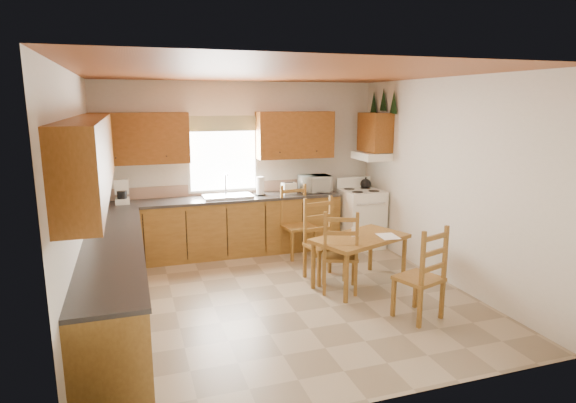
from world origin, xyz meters
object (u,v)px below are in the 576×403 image
object	(u,v)px
stove	(361,219)
chair_near_left	(340,250)
dining_table	(359,261)
chair_far_left	(325,240)
chair_near_right	(419,272)
microwave	(315,184)
chair_far_right	(299,222)

from	to	relation	value
stove	chair_near_left	xyz separation A→B (m)	(-1.13, -1.66, 0.06)
dining_table	chair_far_left	xyz separation A→B (m)	(-0.36, 0.33, 0.22)
stove	dining_table	size ratio (longest dim) A/B	0.76
chair_near_left	chair_far_left	world-z (taller)	chair_far_left
chair_near_left	chair_near_right	world-z (taller)	chair_near_left
stove	chair_far_left	bearing A→B (deg)	-135.17
chair_near_right	microwave	bearing A→B (deg)	-106.66
stove	chair_near_left	bearing A→B (deg)	-126.38
chair_far_right	dining_table	bearing A→B (deg)	-82.66
chair_far_right	chair_near_right	bearing A→B (deg)	-84.90
dining_table	chair_far_right	bearing A→B (deg)	83.13
dining_table	chair_far_right	size ratio (longest dim) A/B	1.12
dining_table	chair_far_left	size ratio (longest dim) A/B	1.12
chair_near_right	chair_far_left	distance (m)	1.52
stove	dining_table	world-z (taller)	stove
microwave	chair_far_right	bearing A→B (deg)	-132.43
dining_table	chair_far_right	distance (m)	1.46
microwave	dining_table	bearing A→B (deg)	-90.81
dining_table	chair_near_right	world-z (taller)	chair_near_right
stove	chair_far_right	bearing A→B (deg)	-173.64
chair_far_left	chair_near_right	bearing A→B (deg)	-78.31
stove	dining_table	distance (m)	1.77
stove	dining_table	xyz separation A→B (m)	(-0.80, -1.57, -0.14)
stove	chair_near_left	world-z (taller)	chair_near_left
chair_far_right	chair_far_left	bearing A→B (deg)	-97.08
chair_near_right	chair_far_right	xyz separation A→B (m)	(-0.53, 2.49, 0.02)
chair_near_right	chair_far_right	distance (m)	2.55
microwave	chair_near_left	world-z (taller)	microwave
chair_near_left	dining_table	bearing A→B (deg)	-143.77
dining_table	chair_near_right	size ratio (longest dim) A/B	1.16
chair_near_left	stove	bearing A→B (deg)	-103.04
chair_near_left	chair_near_right	xyz separation A→B (m)	(0.50, -1.01, -0.00)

